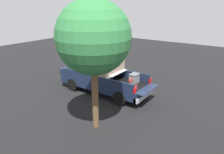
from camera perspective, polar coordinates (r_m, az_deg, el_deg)
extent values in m
plane|color=black|center=(12.89, -2.18, -4.11)|extent=(40.00, 40.00, 0.00)
cube|color=#162138|center=(12.66, -2.22, -1.57)|extent=(5.50, 1.92, 0.48)
cube|color=black|center=(11.92, 2.36, -1.60)|extent=(2.80, 1.80, 0.04)
cube|color=#162138|center=(11.12, -0.24, -1.89)|extent=(2.80, 0.06, 0.50)
cube|color=#162138|center=(12.58, 4.68, 0.62)|extent=(2.80, 0.06, 0.50)
cube|color=#162138|center=(12.59, -2.86, 0.67)|extent=(0.06, 1.80, 0.50)
cube|color=#162138|center=(11.16, 9.59, -3.35)|extent=(0.55, 1.80, 0.04)
cube|color=#B2B2B7|center=(12.16, -0.67, 1.36)|extent=(1.25, 1.92, 0.04)
cube|color=#162138|center=(13.32, -6.87, 1.61)|extent=(2.30, 1.92, 0.50)
cube|color=#2D3842|center=(13.10, -6.63, 3.67)|extent=(1.94, 1.76, 0.52)
cube|color=#162138|center=(14.24, -10.91, 2.32)|extent=(0.40, 1.82, 0.38)
cube|color=#B2B2B7|center=(11.38, 8.78, -4.96)|extent=(0.24, 1.92, 0.24)
cube|color=red|center=(10.48, 6.26, -3.78)|extent=(0.06, 0.20, 0.28)
cube|color=red|center=(11.95, 10.40, -1.03)|extent=(0.06, 0.20, 0.28)
cylinder|color=black|center=(13.22, -10.58, -1.99)|extent=(0.78, 0.30, 0.78)
cylinder|color=black|center=(14.42, -5.61, 0.07)|extent=(0.78, 0.30, 0.78)
cylinder|color=black|center=(11.15, 2.22, -5.82)|extent=(0.78, 0.30, 0.78)
cylinder|color=black|center=(12.54, 6.64, -2.98)|extent=(0.78, 0.30, 0.78)
cube|color=slate|center=(11.86, 6.11, -0.45)|extent=(0.40, 0.55, 0.48)
cube|color=#505359|center=(11.78, 6.16, 0.76)|extent=(0.44, 0.59, 0.05)
ellipsoid|color=maroon|center=(11.48, 5.12, -1.26)|extent=(0.20, 0.35, 0.42)
ellipsoid|color=maroon|center=(11.45, 5.58, -1.67)|extent=(0.09, 0.25, 0.19)
cube|color=red|center=(10.94, 5.83, -2.69)|extent=(0.26, 0.34, 0.30)
cube|color=#262628|center=(10.88, 5.86, -1.86)|extent=(0.28, 0.36, 0.04)
cube|color=#84705B|center=(12.09, -0.68, 2.39)|extent=(0.82, 2.02, 0.42)
cube|color=#84705B|center=(11.80, 0.62, 4.03)|extent=(0.16, 2.02, 0.40)
cube|color=#84705B|center=(11.34, -3.58, 2.88)|extent=(0.58, 0.20, 0.22)
cube|color=#84705B|center=(12.75, 1.54, 4.78)|extent=(0.58, 0.20, 0.22)
cube|color=yellow|center=(11.57, -2.01, 4.79)|extent=(0.92, 0.03, 0.02)
cube|color=yellow|center=(12.29, 0.56, 5.67)|extent=(0.92, 0.03, 0.02)
cylinder|color=brown|center=(8.80, -4.67, -4.93)|extent=(0.27, 0.27, 3.04)
sphere|color=#2A6B37|center=(8.11, -5.14, 10.76)|extent=(2.95, 2.95, 2.95)
cylinder|color=#3F4C66|center=(17.00, -9.37, 3.13)|extent=(0.56, 0.56, 0.90)
cylinder|color=#3F4C66|center=(16.87, -9.46, 4.72)|extent=(0.60, 0.60, 0.08)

